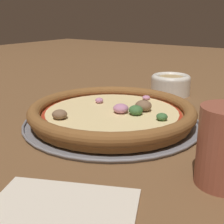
{
  "coord_description": "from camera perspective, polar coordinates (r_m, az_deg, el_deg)",
  "views": [
    {
      "loc": [
        0.33,
        -0.47,
        0.21
      ],
      "look_at": [
        0.0,
        0.0,
        0.03
      ],
      "focal_mm": 50.0,
      "sensor_mm": 36.0,
      "label": 1
    }
  ],
  "objects": [
    {
      "name": "pizza_tray",
      "position": [
        0.61,
        0.0,
        -1.9
      ],
      "size": [
        0.34,
        0.34,
        0.01
      ],
      "color": "gray",
      "rests_on": "ground_plane"
    },
    {
      "name": "napkin",
      "position": [
        0.36,
        -9.71,
        -17.68
      ],
      "size": [
        0.2,
        0.18,
        0.01
      ],
      "rotation": [
        0.0,
        0.0,
        0.42
      ],
      "color": "beige",
      "rests_on": "ground_plane"
    },
    {
      "name": "bowl_near",
      "position": [
        0.85,
        10.66,
        5.11
      ],
      "size": [
        0.1,
        0.1,
        0.05
      ],
      "color": "silver",
      "rests_on": "ground_plane"
    },
    {
      "name": "pizza",
      "position": [
        0.6,
        0.05,
        -0.06
      ],
      "size": [
        0.32,
        0.32,
        0.04
      ],
      "color": "#A86B33",
      "rests_on": "pizza_tray"
    },
    {
      "name": "fork",
      "position": [
        0.35,
        -9.28,
        -18.65
      ],
      "size": [
        0.17,
        0.08,
        0.0
      ],
      "rotation": [
        0.0,
        0.0,
        6.67
      ],
      "color": "#B7B7BC",
      "rests_on": "ground_plane"
    },
    {
      "name": "ground_plane",
      "position": [
        0.61,
        0.0,
        -2.24
      ],
      "size": [
        3.0,
        3.0,
        0.0
      ],
      "primitive_type": "plane",
      "color": "brown"
    }
  ]
}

